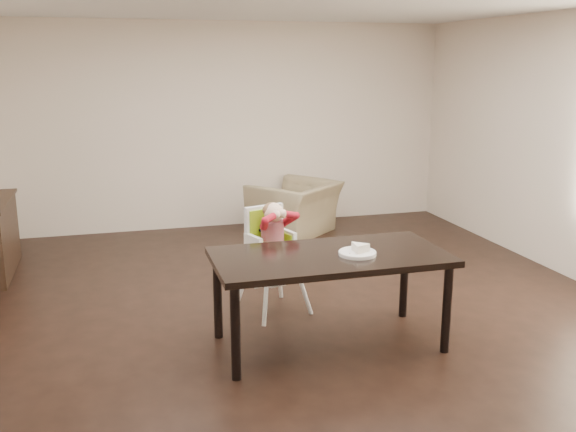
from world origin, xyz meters
name	(u,v)px	position (x,y,z in m)	size (l,w,h in m)	color
ground	(304,321)	(0.00, 0.00, 0.00)	(7.00, 7.00, 0.00)	black
room_walls	(305,104)	(0.00, 0.00, 1.86)	(6.02, 7.02, 2.71)	beige
dining_table	(330,264)	(0.06, -0.49, 0.67)	(1.80, 0.90, 0.75)	black
high_chair	(271,235)	(-0.20, 0.32, 0.71)	(0.52, 0.52, 1.00)	white
plate	(358,251)	(0.26, -0.57, 0.78)	(0.30, 0.30, 0.08)	white
armchair	(295,200)	(0.74, 2.80, 0.45)	(1.03, 0.67, 0.90)	#978660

